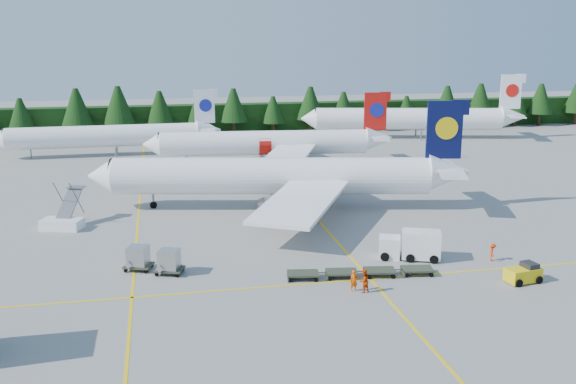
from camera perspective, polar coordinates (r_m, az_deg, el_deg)
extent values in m
plane|color=gray|center=(60.07, 0.01, -6.10)|extent=(320.00, 320.00, 0.00)
cube|color=yellow|center=(78.10, -13.12, -1.74)|extent=(0.25, 120.00, 0.01)
cube|color=yellow|center=(79.96, 1.35, -1.01)|extent=(0.25, 120.00, 0.01)
cube|color=yellow|center=(54.60, 1.29, -8.20)|extent=(80.00, 0.25, 0.01)
cube|color=black|center=(138.90, -6.84, 6.51)|extent=(220.00, 4.00, 6.00)
cylinder|color=white|center=(76.92, -1.50, 1.44)|extent=(37.80, 11.72, 4.43)
cone|color=white|center=(80.00, -16.26, 1.37)|extent=(3.91, 4.95, 4.43)
cube|color=#070C36|center=(78.21, 13.73, 5.38)|extent=(4.20, 1.20, 6.87)
cube|color=white|center=(86.27, 0.84, 2.36)|extent=(8.54, 17.28, 1.26)
cylinder|color=slate|center=(83.66, -0.64, 0.91)|extent=(4.15, 3.02, 2.33)
cube|color=white|center=(67.92, 1.15, -0.81)|extent=(13.93, 17.74, 1.26)
cylinder|color=slate|center=(71.19, -0.70, -1.41)|extent=(4.15, 3.02, 2.33)
cylinder|color=slate|center=(79.24, -11.89, -0.75)|extent=(0.27, 0.27, 1.88)
cylinder|color=white|center=(103.66, -2.09, 4.40)|extent=(33.38, 7.22, 3.90)
cone|color=white|center=(104.08, -12.02, 4.14)|extent=(3.11, 4.16, 3.90)
cube|color=red|center=(105.66, 7.77, 7.13)|extent=(3.72, 0.71, 6.05)
cube|color=white|center=(112.13, -0.87, 4.82)|extent=(8.81, 15.53, 1.11)
cylinder|color=slate|center=(109.61, -1.77, 3.89)|extent=(3.51, 2.37, 2.05)
cube|color=white|center=(95.86, -0.02, 3.28)|extent=(11.25, 15.74, 1.11)
cylinder|color=slate|center=(98.52, -1.30, 2.76)|extent=(3.51, 2.37, 2.05)
cylinder|color=slate|center=(104.10, -9.02, 2.78)|extent=(0.23, 0.23, 1.66)
cylinder|color=white|center=(115.66, -16.02, 4.80)|extent=(32.08, 4.32, 3.77)
cube|color=white|center=(115.29, -7.44, 7.55)|extent=(3.58, 0.39, 5.84)
cylinder|color=slate|center=(117.46, -21.87, 3.16)|extent=(0.23, 0.23, 1.51)
cylinder|color=white|center=(132.38, 10.64, 6.41)|extent=(37.20, 12.08, 4.37)
cone|color=white|center=(130.40, 1.86, 6.53)|extent=(3.91, 4.91, 4.37)
cube|color=white|center=(136.79, 19.20, 8.42)|extent=(4.14, 1.25, 6.77)
cylinder|color=slate|center=(131.09, 4.48, 5.19)|extent=(0.26, 0.26, 1.75)
cube|color=white|center=(73.50, -19.44, -2.71)|extent=(4.77, 3.51, 1.12)
cube|color=slate|center=(74.79, -18.86, -0.97)|extent=(2.86, 4.37, 3.02)
cube|color=slate|center=(76.25, -18.28, 0.42)|extent=(2.13, 1.75, 0.12)
cube|color=silver|center=(61.24, 9.00, -4.87)|extent=(2.50, 2.50, 2.04)
cube|color=black|center=(61.09, 9.01, -4.44)|extent=(2.20, 2.31, 0.87)
cube|color=silver|center=(61.20, 11.75, -4.58)|extent=(4.03, 3.23, 2.53)
cube|color=yellow|center=(58.36, 20.15, -6.90)|extent=(3.13, 2.01, 1.15)
cube|color=black|center=(58.51, 20.68, -6.13)|extent=(1.24, 1.50, 0.52)
cube|color=#363B2B|center=(55.56, 1.34, -7.25)|extent=(2.93, 2.09, 0.16)
cube|color=#363B2B|center=(56.08, 4.78, -7.09)|extent=(2.93, 2.09, 0.16)
cube|color=#363B2B|center=(56.80, 8.15, -6.91)|extent=(2.93, 2.09, 0.16)
cube|color=#363B2B|center=(57.71, 11.42, -6.71)|extent=(2.93, 2.09, 0.16)
cube|color=#363B2B|center=(59.14, -13.14, -6.37)|extent=(2.87, 2.54, 0.15)
cube|color=#A9ABAD|center=(58.83, -13.19, -5.52)|extent=(2.13, 2.10, 1.68)
cube|color=#363B2B|center=(57.66, -10.49, -6.76)|extent=(2.87, 2.54, 0.15)
cube|color=#A9ABAD|center=(57.35, -10.53, -5.89)|extent=(2.13, 2.10, 1.68)
imported|color=#FC5705|center=(53.19, 5.88, -7.86)|extent=(0.66, 0.44, 1.78)
imported|color=#DF3B04|center=(53.04, 6.76, -7.86)|extent=(1.17, 1.06, 1.94)
imported|color=#ED3205|center=(62.70, 17.71, -5.12)|extent=(0.70, 0.81, 1.66)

